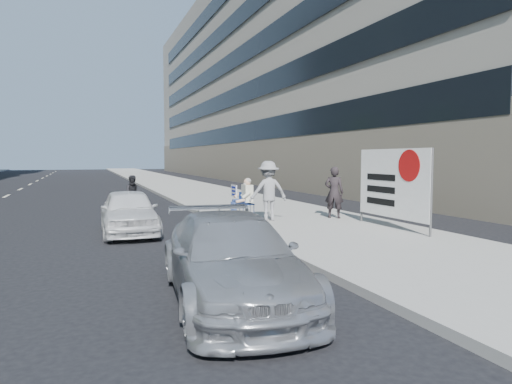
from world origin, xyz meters
name	(u,v)px	position (x,y,z in m)	size (l,w,h in m)	color
ground	(225,267)	(0.00, 0.00, 0.00)	(160.00, 160.00, 0.00)	black
near_sidewalk	(194,190)	(4.00, 20.00, 0.07)	(5.00, 120.00, 0.15)	gray
near_building	(297,76)	(17.00, 32.00, 10.00)	(14.00, 70.00, 20.00)	gray
seated_protester	(243,196)	(2.29, 5.51, 0.87)	(0.83, 1.12, 1.31)	navy
jogger	(268,191)	(2.87, 4.80, 1.08)	(1.20, 0.69, 1.86)	gray
pedestrian_woman	(334,192)	(5.09, 4.59, 0.99)	(0.61, 0.40, 1.67)	black
protest_banner	(393,183)	(5.49, 2.14, 1.40)	(0.08, 3.06, 2.20)	#4C4C4C
parked_sedan	(231,259)	(-0.50, -2.00, 0.63)	(1.76, 4.33, 1.26)	#9B9DA1
white_sedan_near	(129,211)	(-1.35, 4.70, 0.62)	(1.47, 3.64, 1.24)	silver
motorcycle	(133,196)	(-0.69, 9.97, 0.64)	(0.73, 2.05, 1.42)	black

